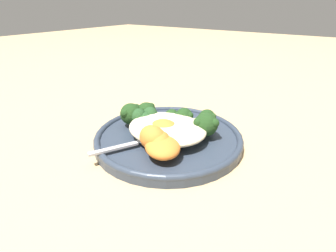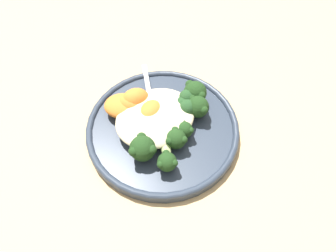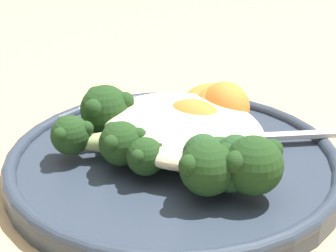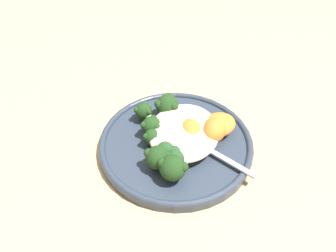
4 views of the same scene
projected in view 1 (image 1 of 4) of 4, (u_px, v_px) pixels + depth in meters
ground_plane at (174, 145)px, 0.49m from camera, size 4.00×4.00×0.00m
plate at (170, 137)px, 0.49m from camera, size 0.27×0.27×0.02m
quinoa_mound at (167, 128)px, 0.47m from camera, size 0.14×0.12×0.03m
broccoli_stalk_0 at (199, 126)px, 0.47m from camera, size 0.12×0.09×0.04m
broccoli_stalk_1 at (194, 121)px, 0.50m from camera, size 0.08×0.12×0.03m
broccoli_stalk_2 at (180, 120)px, 0.50m from camera, size 0.04×0.10×0.03m
broccoli_stalk_3 at (169, 120)px, 0.51m from camera, size 0.04×0.08×0.03m
broccoli_stalk_4 at (150, 116)px, 0.51m from camera, size 0.10×0.07×0.04m
broccoli_stalk_5 at (136, 117)px, 0.51m from camera, size 0.12×0.05×0.04m
sweet_potato_chunk_0 at (164, 129)px, 0.46m from camera, size 0.06×0.06×0.04m
sweet_potato_chunk_1 at (159, 142)px, 0.42m from camera, size 0.06×0.06×0.03m
sweet_potato_chunk_2 at (163, 147)px, 0.41m from camera, size 0.09×0.09×0.03m
sweet_potato_chunk_3 at (151, 137)px, 0.43m from camera, size 0.06×0.05×0.04m
kale_tuft at (144, 116)px, 0.51m from camera, size 0.05×0.05×0.04m
spoon at (139, 141)px, 0.45m from camera, size 0.07×0.12×0.01m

